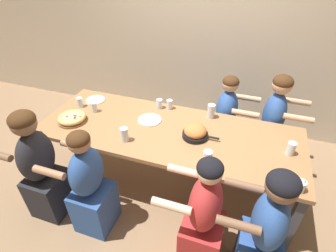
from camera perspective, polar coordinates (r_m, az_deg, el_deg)
The scene contains 22 objects.
ground_plane at distance 3.04m, azimuth 0.00°, elevation -12.30°, with size 18.00×18.00×0.00m, color #896B4C.
restaurant_back_panel at distance 3.48m, azimuth 8.43°, elevation 24.45°, with size 10.00×0.06×3.20m, color beige.
dining_table at distance 2.57m, azimuth 0.00°, elevation -2.13°, with size 2.53×0.94×0.75m.
pizza_board_main at distance 2.81m, azimuth -20.16°, elevation 1.59°, with size 0.29×0.29×0.06m.
skillet_bowl at distance 2.43m, azimuth 5.97°, elevation -1.34°, with size 0.35×0.24×0.13m.
empty_plate_a at distance 2.67m, azimuth -4.01°, elevation 1.35°, with size 0.24×0.24×0.02m.
empty_plate_b at distance 3.12m, azimuth -15.52°, elevation 5.49°, with size 0.21×0.21×0.02m.
cocktail_glass_blue at distance 2.18m, azimuth 26.82°, elevation -11.66°, with size 0.08×0.08×0.11m.
drinking_glass_a at distance 2.85m, azimuth -1.88°, elevation 4.78°, with size 0.06×0.06×0.10m.
drinking_glass_b at distance 2.47m, azimuth 25.16°, elevation -4.58°, with size 0.07×0.07×0.12m.
drinking_glass_c at distance 3.04m, azimuth -18.61°, elevation 4.82°, with size 0.07×0.07×0.11m.
drinking_glass_d at distance 2.16m, azimuth 8.61°, elevation -6.93°, with size 0.07×0.07×0.13m.
drinking_glass_e at distance 2.89m, azimuth -15.78°, elevation 3.99°, with size 0.06×0.06×0.11m.
drinking_glass_f at distance 2.72m, azimuth 9.34°, elevation 3.11°, with size 0.08×0.08×0.15m.
drinking_glass_g at distance 2.84m, azimuth 0.33°, elevation 4.62°, with size 0.06×0.06×0.10m.
drinking_glass_h at distance 2.41m, azimuth -9.43°, elevation -1.98°, with size 0.07×0.07×0.13m.
diner_near_midright at distance 2.15m, azimuth 7.63°, elevation -19.46°, with size 0.51×0.40×1.11m.
diner_near_midleft at distance 2.44m, azimuth -16.61°, elevation -12.66°, with size 0.51×0.40×1.09m.
diner_near_left at distance 2.68m, azimuth -25.92°, elevation -8.47°, with size 0.51×0.40×1.17m.
diner_near_right at distance 2.14m, azimuth 20.15°, elevation -21.27°, with size 0.51×0.40×1.14m.
diner_far_midright at distance 3.16m, azimuth 12.30°, elevation 0.69°, with size 0.51×0.40×1.08m.
diner_far_right at distance 3.14m, azimuth 21.48°, elevation -0.26°, with size 0.51×0.40×1.17m.
Camera 1 is at (0.66, -1.92, 2.25)m, focal length 28.00 mm.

